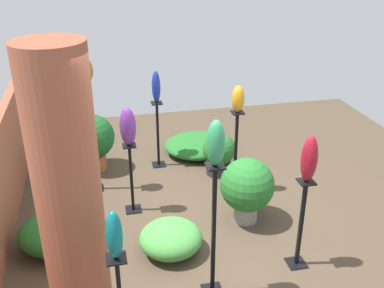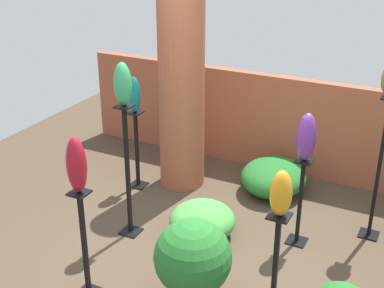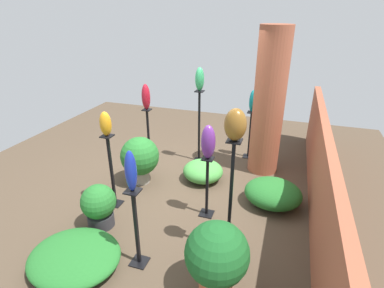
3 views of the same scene
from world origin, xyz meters
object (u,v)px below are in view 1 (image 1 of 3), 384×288
at_px(brick_pillar, 69,198).
at_px(art_vase_ruby, 309,159).
at_px(pedestal_jade, 213,237).
at_px(potted_plant_back_center, 219,153).
at_px(art_vase_jade, 216,143).
at_px(art_vase_cobalt, 156,87).
at_px(pedestal_violet, 132,182).
at_px(pedestal_amber, 235,156).
at_px(pedestal_ruby, 300,228).
at_px(art_vase_teal, 114,235).
at_px(potted_plant_front_right, 92,139).
at_px(art_vase_amber, 238,99).
at_px(pedestal_bronze, 91,143).
at_px(art_vase_violet, 128,127).
at_px(art_vase_bronze, 84,70).
at_px(potted_plant_mid_left, 247,187).
at_px(pedestal_cobalt, 158,138).

height_order(brick_pillar, art_vase_ruby, brick_pillar).
relative_size(pedestal_jade, potted_plant_back_center, 2.25).
xyz_separation_m(art_vase_jade, art_vase_cobalt, (2.79, 0.11, -0.38)).
xyz_separation_m(pedestal_violet, art_vase_jade, (-1.63, -0.63, 1.22)).
relative_size(pedestal_amber, pedestal_violet, 1.24).
height_order(pedestal_ruby, art_vase_teal, art_vase_teal).
distance_m(pedestal_jade, pedestal_violet, 1.76).
xyz_separation_m(pedestal_violet, potted_plant_front_right, (1.26, 0.46, 0.07)).
relative_size(pedestal_amber, art_vase_amber, 3.29).
distance_m(brick_pillar, pedestal_bronze, 2.39).
bearing_deg(art_vase_jade, art_vase_violet, 21.04).
distance_m(pedestal_bronze, art_vase_bronze, 1.00).
bearing_deg(brick_pillar, potted_plant_mid_left, -59.96).
height_order(pedestal_amber, art_vase_amber, art_vase_amber).
distance_m(brick_pillar, pedestal_jade, 1.40).
relative_size(pedestal_cobalt, art_vase_violet, 2.12).
height_order(art_vase_teal, potted_plant_back_center, art_vase_teal).
distance_m(art_vase_bronze, art_vase_amber, 1.97).
distance_m(pedestal_ruby, art_vase_amber, 1.86).
bearing_deg(art_vase_violet, art_vase_teal, 172.09).
relative_size(pedestal_ruby, art_vase_teal, 2.41).
bearing_deg(potted_plant_front_right, pedestal_violet, -159.94).
distance_m(pedestal_bronze, art_vase_teal, 2.80).
distance_m(art_vase_ruby, potted_plant_back_center, 2.35).
relative_size(art_vase_cobalt, art_vase_ruby, 0.96).
bearing_deg(art_vase_cobalt, pedestal_jade, -177.64).
height_order(art_vase_bronze, potted_plant_front_right, art_vase_bronze).
bearing_deg(potted_plant_mid_left, art_vase_jade, 146.82).
distance_m(pedestal_cobalt, art_vase_teal, 3.44).
height_order(art_vase_teal, art_vase_violet, art_vase_violet).
distance_m(art_vase_ruby, art_vase_violet, 2.17).
bearing_deg(pedestal_amber, pedestal_bronze, 76.92).
height_order(pedestal_violet, art_vase_teal, art_vase_teal).
bearing_deg(art_vase_violet, art_vase_ruby, -131.35).
relative_size(pedestal_jade, art_vase_amber, 4.04).
xyz_separation_m(art_vase_bronze, art_vase_ruby, (-2.07, -2.08, -0.43)).
bearing_deg(art_vase_cobalt, art_vase_bronze, 117.91).
bearing_deg(pedestal_bronze, art_vase_jade, -154.48).
xyz_separation_m(brick_pillar, pedestal_ruby, (0.24, -2.25, -0.82)).
bearing_deg(potted_plant_back_center, pedestal_cobalt, 61.58).
relative_size(pedestal_bronze, pedestal_jade, 1.07).
bearing_deg(pedestal_bronze, pedestal_violet, -144.59).
height_order(pedestal_violet, potted_plant_back_center, pedestal_violet).
xyz_separation_m(pedestal_violet, art_vase_amber, (0.21, -1.43, 0.92)).
bearing_deg(art_vase_bronze, pedestal_amber, -103.08).
xyz_separation_m(art_vase_cobalt, art_vase_amber, (-0.95, -0.92, 0.08)).
distance_m(pedestal_jade, art_vase_bronze, 2.73).
xyz_separation_m(pedestal_ruby, potted_plant_front_right, (2.69, 2.08, 0.02)).
xyz_separation_m(art_vase_jade, potted_plant_mid_left, (1.10, -0.72, -1.16)).
relative_size(pedestal_violet, art_vase_jade, 2.20).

